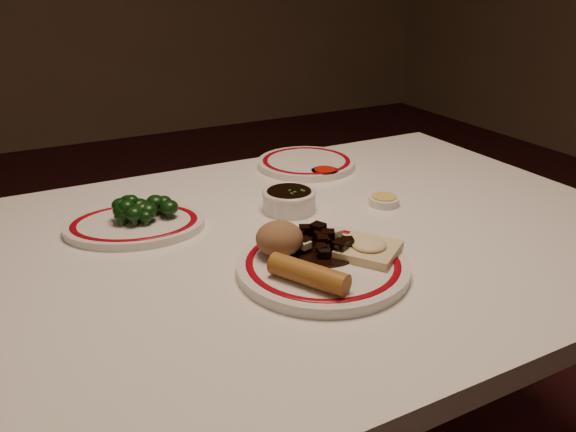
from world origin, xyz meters
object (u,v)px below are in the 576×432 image
Objects in this scene: broccoli_pile at (140,208)px; fried_wonton at (369,248)px; dining_table at (322,272)px; soy_bowl at (289,201)px; main_plate at (323,266)px; broccoli_plate at (135,225)px; rice_mound at (279,238)px; stirfry_heap at (322,243)px; spring_roll at (308,274)px.

fried_wonton is at bearing -47.10° from broccoli_pile.
dining_table is 0.16m from soy_bowl.
dining_table is at bearing -28.92° from broccoli_pile.
main_plate is 0.38m from broccoli_plate.
fried_wonton is 0.42× the size of broccoli_plate.
dining_table is 10.16× the size of broccoli_pile.
main_plate is at bearing -54.63° from broccoli_pile.
rice_mound is 0.23m from soy_bowl.
broccoli_pile reaches higher than dining_table.
fried_wonton is (-0.01, -0.15, 0.12)m from dining_table.
stirfry_heap is at bearing -46.36° from broccoli_plate.
spring_roll is at bearing -126.67° from dining_table.
broccoli_pile reaches higher than main_plate.
rice_mound is at bearing 151.89° from fried_wonton.
rice_mound is at bearing -53.74° from broccoli_plate.
broccoli_pile is (-0.23, 0.26, 0.01)m from stirfry_heap.
spring_roll is 0.99× the size of stirfry_heap.
rice_mound is 0.73× the size of soy_bowl.
main_plate reaches higher than broccoli_plate.
fried_wonton reaches higher than soy_bowl.
rice_mound reaches higher than spring_roll.
fried_wonton is (0.13, 0.04, -0.01)m from spring_roll.
broccoli_pile is at bearing 151.08° from dining_table.
spring_roll is 0.32m from soy_bowl.
main_plate is 0.08m from fried_wonton.
dining_table is at bearing -81.68° from soy_bowl.
stirfry_heap is (-0.06, -0.10, 0.12)m from dining_table.
main_plate is 0.08m from rice_mound.
main_plate is 1.05× the size of broccoli_plate.
main_plate is at bearing -48.17° from rice_mound.
rice_mound is 0.65× the size of broccoli_pile.
fried_wonton is 1.20× the size of soy_bowl.
soy_bowl is at bearing 98.32° from dining_table.
fried_wonton is at bearing -9.41° from main_plate.
fried_wonton is at bearing -92.18° from dining_table.
stirfry_heap reaches higher than fried_wonton.
broccoli_plate is 2.87× the size of soy_bowl.
main_plate is at bearing 13.22° from spring_roll.
broccoli_pile reaches higher than fried_wonton.
main_plate is 2.54× the size of spring_roll.
broccoli_pile reaches higher than broccoli_plate.
fried_wonton is at bearing -45.49° from broccoli_plate.
broccoli_plate is (-0.17, 0.35, -0.03)m from spring_roll.
spring_roll reaches higher than fried_wonton.
rice_mound is (-0.05, 0.06, 0.04)m from main_plate.
spring_roll reaches higher than stirfry_heap.
broccoli_plate is 0.30m from soy_bowl.
soy_bowl is at bearing -10.16° from broccoli_plate.
dining_table is 9.49× the size of stirfry_heap.
stirfry_heap is 1.20× the size of soy_bowl.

